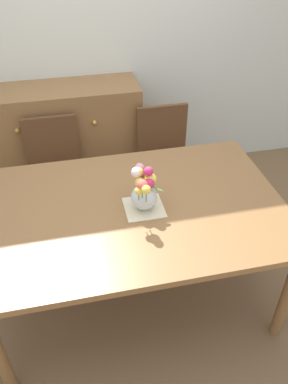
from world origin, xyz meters
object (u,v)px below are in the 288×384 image
dining_table (133,217)px  chair_left (55,166)px  chair_right (165,153)px  flower_vase (144,190)px  dresser (60,143)px

dining_table → chair_left: chair_left is taller
dining_table → chair_right: chair_right is taller
flower_vase → dining_table: bearing=162.3°
chair_left → dresser: (0.05, 0.40, -0.02)m
chair_right → flower_vase: 1.10m
chair_right → dresser: size_ratio=0.64×
chair_left → flower_vase: flower_vase is taller
flower_vase → chair_left: bearing=118.4°
chair_right → flower_vase: flower_vase is taller
dining_table → chair_left: size_ratio=2.01×
flower_vase → dresser: bearing=108.8°
chair_left → chair_right: 0.90m
chair_left → chair_right: same height
dining_table → dresser: (-0.40, 1.33, -0.20)m
dining_table → chair_right: (0.45, 0.93, -0.18)m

